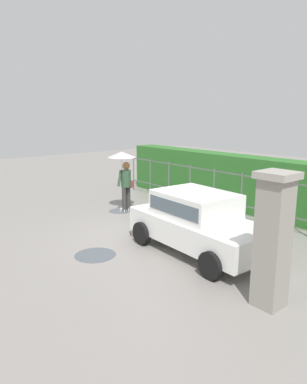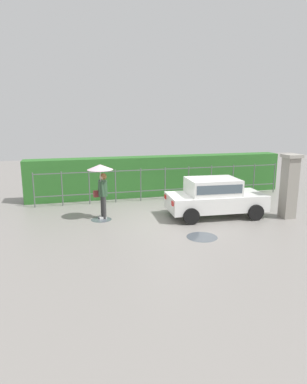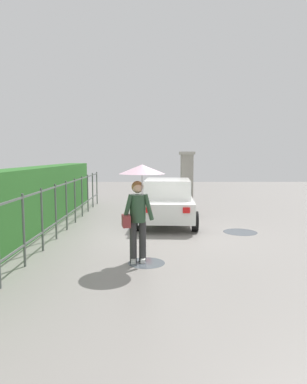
% 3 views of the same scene
% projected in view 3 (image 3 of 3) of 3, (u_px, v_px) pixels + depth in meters
% --- Properties ---
extents(ground_plane, '(40.00, 40.00, 0.00)m').
position_uv_depth(ground_plane, '(169.00, 235.00, 9.73)').
color(ground_plane, gray).
extents(car, '(3.82, 2.04, 1.48)m').
position_uv_depth(car, '(168.00, 199.00, 11.36)').
color(car, white).
rests_on(car, ground).
extents(pedestrian, '(0.95, 0.95, 2.07)m').
position_uv_depth(pedestrian, '(140.00, 191.00, 7.09)').
color(pedestrian, '#333333').
rests_on(pedestrian, ground).
extents(gate_pillar, '(0.60, 0.60, 2.42)m').
position_uv_depth(gate_pillar, '(187.00, 181.00, 13.92)').
color(gate_pillar, gray).
rests_on(gate_pillar, ground).
extents(fence_section, '(11.60, 0.05, 1.50)m').
position_uv_depth(fence_section, '(66.00, 203.00, 10.31)').
color(fence_section, '#59605B').
rests_on(fence_section, ground).
extents(hedge_row, '(12.55, 0.90, 1.90)m').
position_uv_depth(hedge_row, '(33.00, 199.00, 10.29)').
color(hedge_row, '#2D6B28').
rests_on(hedge_row, ground).
extents(puddle_near, '(1.00, 1.00, 0.00)m').
position_uv_depth(puddle_near, '(240.00, 232.00, 10.09)').
color(puddle_near, '#4C545B').
rests_on(puddle_near, ground).
extents(puddle_far, '(0.78, 0.78, 0.00)m').
position_uv_depth(puddle_far, '(146.00, 263.00, 7.18)').
color(puddle_far, '#4C545B').
rests_on(puddle_far, ground).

